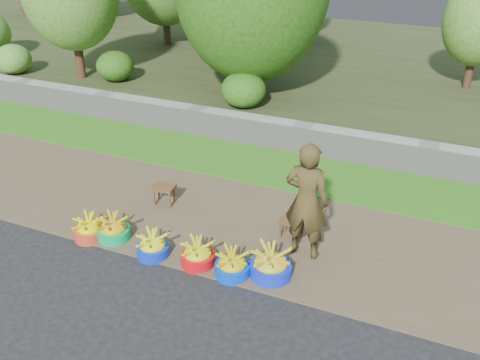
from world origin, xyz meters
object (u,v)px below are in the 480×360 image
at_px(basin_c, 153,246).
at_px(basin_e, 232,265).
at_px(basin_b, 113,229).
at_px(vendor_woman, 307,201).
at_px(basin_a, 89,229).
at_px(basin_d, 198,255).
at_px(basin_f, 271,265).
at_px(stool_left, 164,190).
at_px(stool_right, 291,223).

distance_m(basin_c, basin_e, 1.15).
xyz_separation_m(basin_b, basin_e, (1.87, -0.08, -0.00)).
xyz_separation_m(basin_c, vendor_woman, (1.84, 0.84, 0.68)).
height_order(basin_a, basin_c, basin_a).
relative_size(basin_d, vendor_woman, 0.28).
relative_size(basin_c, basin_e, 0.97).
xyz_separation_m(basin_a, basin_f, (2.65, 0.20, 0.03)).
bearing_deg(vendor_woman, basin_a, 19.07).
relative_size(stool_left, vendor_woman, 0.23).
bearing_deg(stool_right, basin_a, -156.64).
bearing_deg(basin_a, basin_c, -0.23).
height_order(basin_e, stool_right, basin_e).
bearing_deg(basin_b, vendor_woman, 15.63).
bearing_deg(vendor_woman, basin_b, 18.60).
height_order(basin_d, basin_f, basin_f).
distance_m(basin_d, stool_left, 1.67).
bearing_deg(basin_e, basin_a, -179.01).
bearing_deg(stool_left, basin_c, -65.77).
bearing_deg(basin_a, basin_b, 19.80).
height_order(basin_f, stool_right, basin_f).
distance_m(basin_d, basin_f, 0.98).
bearing_deg(basin_e, stool_left, 145.08).
distance_m(basin_d, stool_right, 1.41).
xyz_separation_m(basin_b, vendor_woman, (2.56, 0.72, 0.67)).
xyz_separation_m(basin_a, stool_left, (0.48, 1.23, 0.11)).
bearing_deg(vendor_woman, stool_right, -43.24).
height_order(basin_d, stool_right, basin_d).
xyz_separation_m(basin_c, stool_right, (1.56, 1.13, 0.10)).
relative_size(basin_b, basin_c, 1.06).
bearing_deg(basin_c, basin_a, 179.77).
relative_size(basin_d, stool_right, 1.31).
bearing_deg(basin_f, vendor_woman, 69.53).
distance_m(basin_d, basin_e, 0.51).
bearing_deg(basin_f, basin_e, -160.27).
height_order(basin_c, basin_f, basin_f).
bearing_deg(basin_b, basin_f, 2.13).
relative_size(basin_e, vendor_woman, 0.28).
distance_m(basin_b, basin_e, 1.87).
height_order(basin_b, basin_f, basin_f).
xyz_separation_m(basin_d, basin_e, (0.51, -0.02, 0.00)).
bearing_deg(stool_left, basin_a, -111.52).
bearing_deg(basin_a, basin_d, 2.08).
xyz_separation_m(stool_right, vendor_woman, (0.28, -0.29, 0.58)).
distance_m(stool_left, stool_right, 2.12).
distance_m(basin_a, basin_b, 0.34).
xyz_separation_m(stool_left, stool_right, (2.12, -0.10, -0.01)).
height_order(basin_b, vendor_woman, vendor_woman).
bearing_deg(stool_left, stool_right, -2.81).
relative_size(basin_e, stool_right, 1.31).
relative_size(basin_b, stool_left, 1.26).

